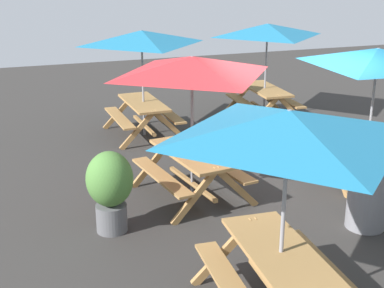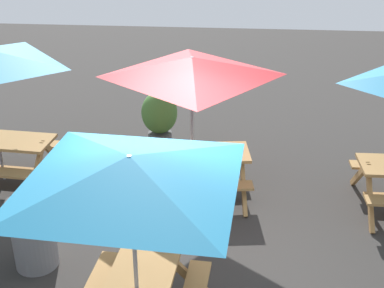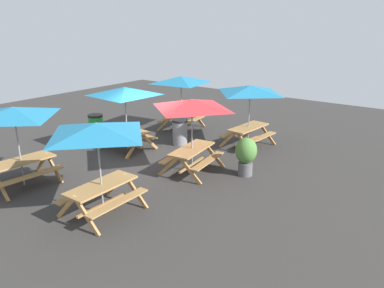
% 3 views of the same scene
% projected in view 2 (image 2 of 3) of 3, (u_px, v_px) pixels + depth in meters
% --- Properties ---
extents(ground_plane, '(26.11, 26.11, 0.00)m').
position_uv_depth(ground_plane, '(181.00, 258.00, 7.22)').
color(ground_plane, '#33302D').
rests_on(ground_plane, ground).
extents(picnic_table_2, '(2.25, 2.25, 2.34)m').
position_uv_depth(picnic_table_2, '(192.00, 77.00, 7.86)').
color(picnic_table_2, '#A87A44').
rests_on(picnic_table_2, ground).
extents(picnic_table_3, '(2.82, 2.82, 2.34)m').
position_uv_depth(picnic_table_3, '(131.00, 185.00, 5.03)').
color(picnic_table_3, '#A87A44').
rests_on(picnic_table_3, ground).
extents(trash_bin_gray, '(0.59, 0.59, 0.98)m').
position_uv_depth(trash_bin_gray, '(33.00, 233.00, 6.89)').
color(trash_bin_gray, gray).
rests_on(trash_bin_gray, ground).
extents(potted_plant_0, '(0.66, 0.66, 1.19)m').
position_uv_depth(potted_plant_0, '(160.00, 118.00, 9.82)').
color(potted_plant_0, '#59595B').
rests_on(potted_plant_0, ground).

